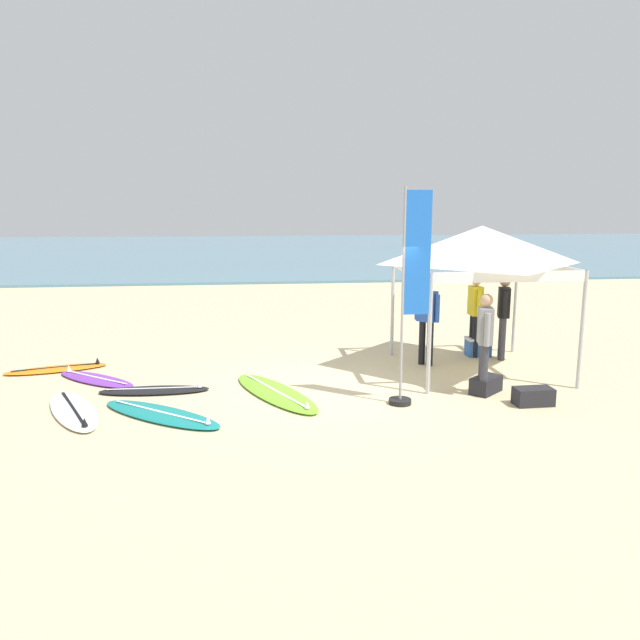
{
  "coord_description": "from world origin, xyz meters",
  "views": [
    {
      "loc": [
        -1.28,
        -10.1,
        3.14
      ],
      "look_at": [
        -0.02,
        1.05,
        1.0
      ],
      "focal_mm": 34.19,
      "sensor_mm": 36.0,
      "label": 1
    }
  ],
  "objects_px": {
    "person_yellow": "(475,310)",
    "cooler_box": "(478,346)",
    "surfboard_purple": "(96,379)",
    "gear_bag_by_pole": "(533,396)",
    "canopy_tent": "(481,246)",
    "surfboard_orange": "(57,369)",
    "person_blue": "(427,316)",
    "gear_bag_near_tent": "(486,385)",
    "surfboard_teal": "(161,414)",
    "surfboard_lime": "(276,393)",
    "banner_flag": "(410,307)",
    "surfboard_black": "(155,390)",
    "person_grey": "(485,337)",
    "person_black": "(503,312)",
    "surfboard_white": "(73,410)"
  },
  "relations": [
    {
      "from": "gear_bag_near_tent",
      "to": "surfboard_teal",
      "type": "bearing_deg",
      "value": -173.67
    },
    {
      "from": "canopy_tent",
      "to": "surfboard_teal",
      "type": "xyz_separation_m",
      "value": [
        -5.63,
        -1.98,
        -2.35
      ]
    },
    {
      "from": "canopy_tent",
      "to": "surfboard_teal",
      "type": "height_order",
      "value": "canopy_tent"
    },
    {
      "from": "surfboard_white",
      "to": "surfboard_orange",
      "type": "relative_size",
      "value": 1.16
    },
    {
      "from": "surfboard_lime",
      "to": "person_grey",
      "type": "xyz_separation_m",
      "value": [
        3.43,
        -0.4,
        0.95
      ]
    },
    {
      "from": "person_grey",
      "to": "surfboard_purple",
      "type": "bearing_deg",
      "value": 166.67
    },
    {
      "from": "surfboard_orange",
      "to": "surfboard_lime",
      "type": "relative_size",
      "value": 0.73
    },
    {
      "from": "surfboard_orange",
      "to": "surfboard_black",
      "type": "distance_m",
      "value": 2.63
    },
    {
      "from": "canopy_tent",
      "to": "surfboard_purple",
      "type": "height_order",
      "value": "canopy_tent"
    },
    {
      "from": "surfboard_black",
      "to": "gear_bag_near_tent",
      "type": "xyz_separation_m",
      "value": [
        5.57,
        -0.65,
        0.1
      ]
    },
    {
      "from": "surfboard_teal",
      "to": "gear_bag_by_pole",
      "type": "bearing_deg",
      "value": -1.11
    },
    {
      "from": "surfboard_orange",
      "to": "surfboard_lime",
      "type": "distance_m",
      "value": 4.56
    },
    {
      "from": "surfboard_white",
      "to": "person_blue",
      "type": "height_order",
      "value": "person_blue"
    },
    {
      "from": "person_grey",
      "to": "surfboard_white",
      "type": "bearing_deg",
      "value": -178.64
    },
    {
      "from": "surfboard_black",
      "to": "gear_bag_by_pole",
      "type": "relative_size",
      "value": 3.07
    },
    {
      "from": "surfboard_white",
      "to": "cooler_box",
      "type": "distance_m",
      "value": 7.95
    },
    {
      "from": "person_blue",
      "to": "person_grey",
      "type": "relative_size",
      "value": 1.0
    },
    {
      "from": "surfboard_lime",
      "to": "person_blue",
      "type": "xyz_separation_m",
      "value": [
        3.04,
        1.6,
        0.95
      ]
    },
    {
      "from": "gear_bag_near_tent",
      "to": "cooler_box",
      "type": "xyz_separation_m",
      "value": [
        0.81,
        2.49,
        0.06
      ]
    },
    {
      "from": "surfboard_orange",
      "to": "banner_flag",
      "type": "distance_m",
      "value": 6.9
    },
    {
      "from": "surfboard_teal",
      "to": "person_yellow",
      "type": "relative_size",
      "value": 1.28
    },
    {
      "from": "person_black",
      "to": "gear_bag_near_tent",
      "type": "xyz_separation_m",
      "value": [
        -1.18,
        -2.17,
        -0.85
      ]
    },
    {
      "from": "surfboard_orange",
      "to": "gear_bag_near_tent",
      "type": "xyz_separation_m",
      "value": [
        7.65,
        -2.26,
        0.1
      ]
    },
    {
      "from": "surfboard_purple",
      "to": "banner_flag",
      "type": "distance_m",
      "value": 5.79
    },
    {
      "from": "person_yellow",
      "to": "gear_bag_near_tent",
      "type": "bearing_deg",
      "value": -105.6
    },
    {
      "from": "person_grey",
      "to": "cooler_box",
      "type": "xyz_separation_m",
      "value": [
        0.91,
        2.6,
        -0.79
      ]
    },
    {
      "from": "surfboard_black",
      "to": "person_grey",
      "type": "distance_m",
      "value": 5.6
    },
    {
      "from": "canopy_tent",
      "to": "gear_bag_near_tent",
      "type": "bearing_deg",
      "value": -103.72
    },
    {
      "from": "person_yellow",
      "to": "cooler_box",
      "type": "bearing_deg",
      "value": 17.37
    },
    {
      "from": "canopy_tent",
      "to": "surfboard_orange",
      "type": "relative_size",
      "value": 1.47
    },
    {
      "from": "canopy_tent",
      "to": "gear_bag_near_tent",
      "type": "height_order",
      "value": "canopy_tent"
    },
    {
      "from": "surfboard_orange",
      "to": "gear_bag_by_pole",
      "type": "height_order",
      "value": "gear_bag_by_pole"
    },
    {
      "from": "surfboard_orange",
      "to": "surfboard_lime",
      "type": "bearing_deg",
      "value": -25.58
    },
    {
      "from": "canopy_tent",
      "to": "surfboard_teal",
      "type": "bearing_deg",
      "value": -160.65
    },
    {
      "from": "cooler_box",
      "to": "person_blue",
      "type": "bearing_deg",
      "value": -155.11
    },
    {
      "from": "surfboard_teal",
      "to": "gear_bag_by_pole",
      "type": "relative_size",
      "value": 3.64
    },
    {
      "from": "person_yellow",
      "to": "cooler_box",
      "type": "distance_m",
      "value": 0.8
    },
    {
      "from": "surfboard_purple",
      "to": "surfboard_black",
      "type": "height_order",
      "value": "same"
    },
    {
      "from": "person_blue",
      "to": "banner_flag",
      "type": "bearing_deg",
      "value": -112.76
    },
    {
      "from": "surfboard_purple",
      "to": "person_yellow",
      "type": "xyz_separation_m",
      "value": [
        7.42,
        1.0,
        0.95
      ]
    },
    {
      "from": "surfboard_purple",
      "to": "surfboard_lime",
      "type": "relative_size",
      "value": 0.69
    },
    {
      "from": "surfboard_teal",
      "to": "gear_bag_near_tent",
      "type": "height_order",
      "value": "gear_bag_near_tent"
    },
    {
      "from": "surfboard_orange",
      "to": "surfboard_lime",
      "type": "xyz_separation_m",
      "value": [
        4.11,
        -1.97,
        -0.0
      ]
    },
    {
      "from": "canopy_tent",
      "to": "surfboard_orange",
      "type": "height_order",
      "value": "canopy_tent"
    },
    {
      "from": "surfboard_lime",
      "to": "person_black",
      "type": "xyz_separation_m",
      "value": [
        4.72,
        1.88,
        0.95
      ]
    },
    {
      "from": "surfboard_purple",
      "to": "person_yellow",
      "type": "relative_size",
      "value": 1.05
    },
    {
      "from": "surfboard_purple",
      "to": "gear_bag_by_pole",
      "type": "xyz_separation_m",
      "value": [
        7.24,
        -2.16,
        0.1
      ]
    },
    {
      "from": "person_black",
      "to": "cooler_box",
      "type": "bearing_deg",
      "value": 138.76
    },
    {
      "from": "surfboard_purple",
      "to": "gear_bag_near_tent",
      "type": "height_order",
      "value": "gear_bag_near_tent"
    },
    {
      "from": "surfboard_teal",
      "to": "gear_bag_by_pole",
      "type": "xyz_separation_m",
      "value": [
        5.8,
        -0.11,
        0.1
      ]
    }
  ]
}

